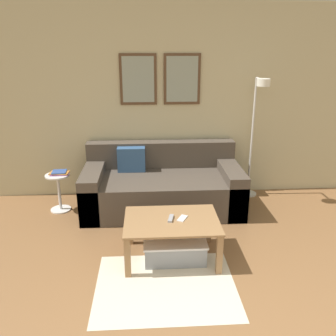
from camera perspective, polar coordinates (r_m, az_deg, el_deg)
The scene contains 10 objects.
wall_back at distance 4.87m, azimuth 1.90°, elevation 10.38°, with size 5.60×0.09×2.55m.
area_rug at distance 3.32m, azimuth -0.37°, elevation -18.36°, with size 1.24×0.98×0.01m, color beige.
couch at distance 4.62m, azimuth -0.97°, elevation -3.01°, with size 1.99×0.99×0.79m.
coffee_table at distance 3.52m, azimuth 0.58°, elevation -9.33°, with size 0.92×0.65×0.42m.
storage_bin at distance 3.63m, azimuth 1.05°, elevation -12.57°, with size 0.61×0.44×0.22m.
floor_lamp at distance 4.80m, azimuth 13.96°, elevation 6.53°, with size 0.24×0.49×1.64m.
side_table at distance 4.73m, azimuth -17.11°, elevation -3.26°, with size 0.30×0.30×0.49m.
book_stack at distance 4.66m, azimuth -17.02°, elevation -0.74°, with size 0.24×0.17×0.04m.
remote_control at distance 3.49m, azimuth 0.46°, elevation -8.08°, with size 0.04×0.15×0.02m, color #99999E.
cell_phone at distance 3.50m, azimuth 2.32°, elevation -8.06°, with size 0.07×0.14×0.01m, color silver.
Camera 1 is at (-0.46, -1.45, 2.02)m, focal length 38.00 mm.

